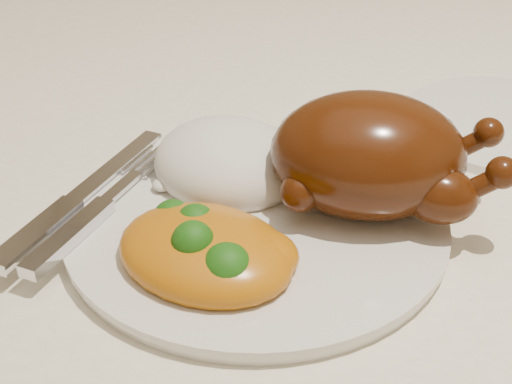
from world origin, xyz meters
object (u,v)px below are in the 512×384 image
(roast_chicken, at_px, (373,155))
(side_plate, at_px, (509,124))
(dining_table, at_px, (346,256))
(dinner_plate, at_px, (256,222))

(roast_chicken, bearing_deg, side_plate, 50.65)
(side_plate, distance_m, roast_chicken, 0.21)
(dining_table, bearing_deg, side_plate, 43.39)
(dining_table, relative_size, dinner_plate, 5.84)
(dinner_plate, relative_size, side_plate, 1.40)
(dining_table, xyz_separation_m, roast_chicken, (0.03, -0.08, 0.16))
(dining_table, height_order, side_plate, side_plate)
(dinner_plate, bearing_deg, roast_chicken, 30.37)
(dining_table, distance_m, dinner_plate, 0.17)
(dining_table, relative_size, roast_chicken, 8.69)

